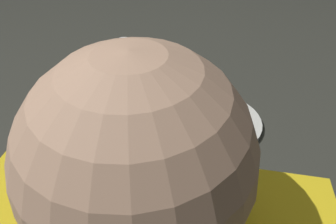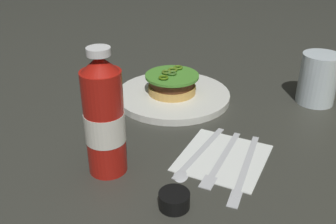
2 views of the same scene
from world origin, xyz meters
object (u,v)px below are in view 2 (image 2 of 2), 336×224
ketchup_bottle (104,119)px  spoon_utensil (193,158)px  napkin (223,157)px  butter_knife (244,171)px  burger_sandwich (172,83)px  fork_utensil (220,161)px  dinner_plate (173,96)px  water_glass (318,79)px  condiment_cup (175,200)px

ketchup_bottle → spoon_utensil: size_ratio=1.16×
napkin → butter_knife: (0.04, 0.04, 0.00)m
burger_sandwich → ketchup_bottle: (0.30, -0.07, 0.06)m
burger_sandwich → fork_utensil: 0.29m
dinner_plate → water_glass: bearing=96.4°
ketchup_bottle → condiment_cup: ketchup_bottle is taller
spoon_utensil → dinner_plate: bearing=-163.3°
water_glass → burger_sandwich: bearing=-83.7°
ketchup_bottle → napkin: ketchup_bottle is taller
water_glass → condiment_cup: bearing=-33.3°
dinner_plate → butter_knife: dinner_plate is taller
napkin → condiment_cup: bearing=-25.5°
dinner_plate → napkin: (0.23, 0.13, -0.01)m
dinner_plate → ketchup_bottle: ketchup_bottle is taller
condiment_cup → butter_knife: (-0.10, 0.11, -0.01)m
butter_knife → condiment_cup: bearing=-45.4°
burger_sandwich → butter_knife: bearing=31.7°
butter_knife → dinner_plate: bearing=-148.7°
ketchup_bottle → water_glass: ketchup_bottle is taller
napkin → dinner_plate: bearing=-151.2°
dinner_plate → spoon_utensil: 0.26m
dinner_plate → spoon_utensil: size_ratio=1.42×
dinner_plate → water_glass: 0.34m
ketchup_bottle → napkin: bearing=108.7°
burger_sandwich → ketchup_bottle: ketchup_bottle is taller
dinner_plate → condiment_cup: bearing=9.1°
water_glass → butter_knife: size_ratio=0.54×
dinner_plate → burger_sandwich: bearing=-100.9°
fork_utensil → water_glass: bearing=144.1°
ketchup_bottle → water_glass: 0.53m
fork_utensil → butter_knife: (0.02, 0.04, 0.00)m
condiment_cup → spoon_utensil: condiment_cup is taller
condiment_cup → fork_utensil: 0.14m
condiment_cup → napkin: (-0.14, 0.07, -0.01)m
dinner_plate → spoon_utensil: (0.25, 0.08, -0.00)m
water_glass → butter_knife: 0.36m
dinner_plate → ketchup_bottle: (0.30, -0.07, 0.09)m
water_glass → condiment_cup: (0.42, -0.27, -0.05)m
water_glass → fork_utensil: (0.29, -0.21, -0.05)m
condiment_cup → napkin: condiment_cup is taller
fork_utensil → condiment_cup: bearing=-26.8°
spoon_utensil → butter_knife: 0.09m
condiment_cup → napkin: 0.16m
dinner_plate → fork_utensil: (0.25, 0.12, -0.00)m
condiment_cup → spoon_utensil: (-0.13, 0.01, -0.01)m
fork_utensil → dinner_plate: bearing=-153.9°
spoon_utensil → fork_utensil: (0.00, 0.05, 0.00)m
burger_sandwich → butter_knife: size_ratio=0.58×
ketchup_bottle → napkin: size_ratio=1.40×
napkin → fork_utensil: size_ratio=0.84×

